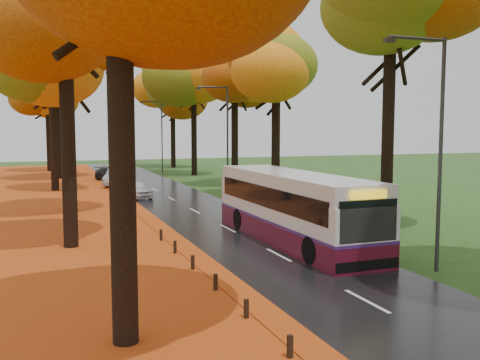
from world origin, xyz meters
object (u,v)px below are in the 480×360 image
streetlamp_far (160,131)px  bus (293,206)px  car_silver (117,177)px  car_dark (110,174)px  streetlamp_mid (224,132)px  streetlamp_near (435,136)px  car_white (135,189)px

streetlamp_far → bus: 38.08m
streetlamp_far → car_silver: (-6.30, -11.87, -3.92)m
streetlamp_far → car_dark: bearing=-132.0°
streetlamp_mid → car_dark: size_ratio=1.85×
streetlamp_near → streetlamp_mid: same height
bus → car_dark: bearing=96.9°
streetlamp_mid → car_silver: 12.56m
car_white → streetlamp_far: bearing=56.8°
bus → car_silver: size_ratio=2.49×
car_silver → car_dark: (0.00, 4.88, -0.13)m
streetlamp_far → streetlamp_near: bearing=-90.0°
streetlamp_near → car_dark: (-6.30, 37.01, -4.05)m
streetlamp_far → car_dark: size_ratio=1.85×
streetlamp_far → bus: (-2.30, -37.88, -3.10)m
car_dark → bus: bearing=-100.9°
streetlamp_near → streetlamp_far: same height
streetlamp_mid → bus: streetlamp_mid is taller
streetlamp_mid → streetlamp_far: size_ratio=1.00×
car_white → bus: bearing=-93.2°
streetlamp_near → car_dark: bearing=99.7°
bus → streetlamp_far: bearing=86.0°
streetlamp_near → streetlamp_far: (0.00, 44.00, 0.00)m
streetlamp_near → car_white: 24.51m
streetlamp_near → car_silver: 32.98m
bus → car_silver: (-4.00, 26.01, -0.81)m
streetlamp_far → car_silver: size_ratio=1.75×
streetlamp_mid → car_silver: bearing=121.9°
streetlamp_mid → streetlamp_near: bearing=-90.0°
bus → car_white: bearing=102.6°
car_dark → streetlamp_mid: bearing=-85.6°
car_silver → car_dark: 4.88m
streetlamp_near → bus: size_ratio=0.70×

